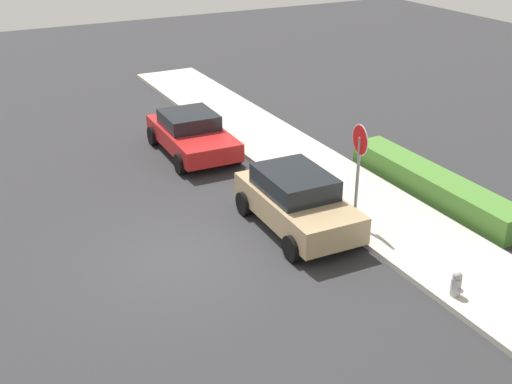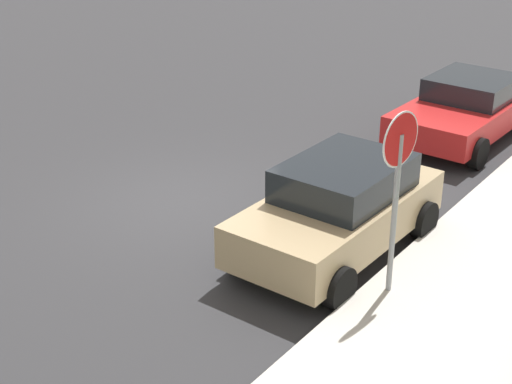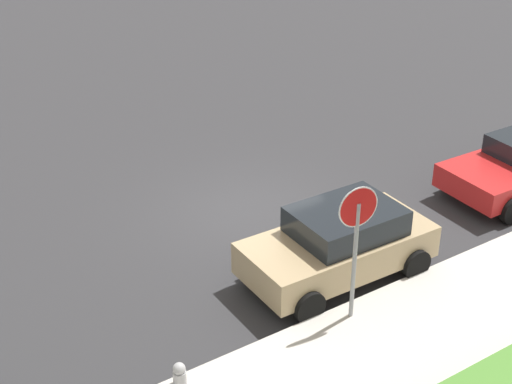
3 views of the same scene
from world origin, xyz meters
name	(u,v)px [view 2 (image 2 of 3)]	position (x,y,z in m)	size (l,w,h in m)	color
ground_plane	(184,202)	(0.00, 0.00, 0.00)	(60.00, 60.00, 0.00)	#2D2D30
sidewalk_curb	(475,295)	(0.00, 5.48, 0.07)	(32.00, 2.72, 0.14)	beige
stop_sign	(398,174)	(0.70, 4.45, 1.93)	(0.77, 0.13, 2.81)	gray
parked_car_tan	(339,208)	(-0.04, 3.16, 0.77)	(3.89, 2.04, 1.50)	tan
parked_car_red	(466,108)	(-6.05, 2.78, 0.68)	(4.08, 2.17, 1.33)	red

